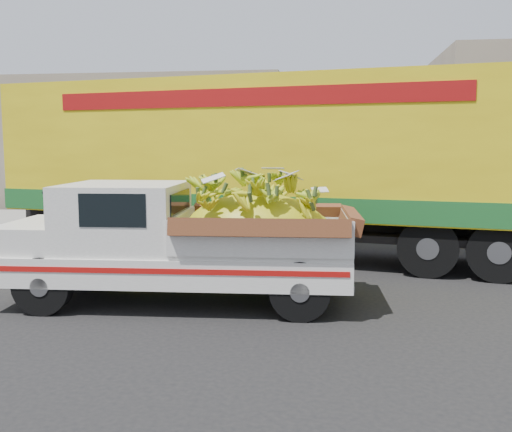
# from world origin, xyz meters

# --- Properties ---
(ground) EXTENTS (100.00, 100.00, 0.00)m
(ground) POSITION_xyz_m (0.00, 0.00, 0.00)
(ground) COLOR black
(ground) RESTS_ON ground
(curb) EXTENTS (60.00, 0.25, 0.15)m
(curb) POSITION_xyz_m (0.00, 6.13, 0.07)
(curb) COLOR gray
(curb) RESTS_ON ground
(sidewalk) EXTENTS (60.00, 4.00, 0.14)m
(sidewalk) POSITION_xyz_m (0.00, 8.23, 0.07)
(sidewalk) COLOR gray
(sidewalk) RESTS_ON ground
(building_left) EXTENTS (18.00, 6.00, 5.00)m
(building_left) POSITION_xyz_m (-8.00, 14.13, 2.50)
(building_left) COLOR gray
(building_left) RESTS_ON ground
(pickup_truck) EXTENTS (5.35, 2.23, 1.84)m
(pickup_truck) POSITION_xyz_m (1.02, -0.22, 0.99)
(pickup_truck) COLOR black
(pickup_truck) RESTS_ON ground
(semi_trailer) EXTENTS (12.08, 4.72, 3.80)m
(semi_trailer) POSITION_xyz_m (1.49, 3.67, 2.12)
(semi_trailer) COLOR black
(semi_trailer) RESTS_ON ground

